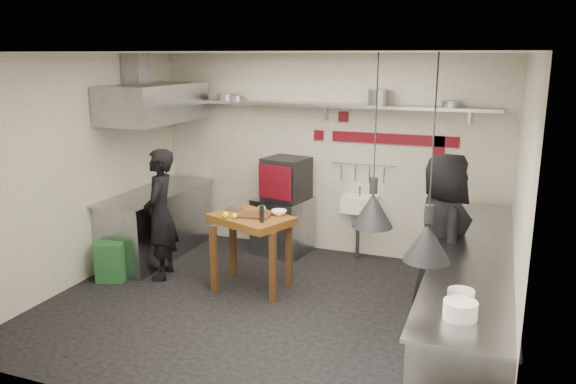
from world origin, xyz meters
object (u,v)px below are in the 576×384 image
(chef_left, at_px, (160,214))
(combi_oven, at_px, (286,178))
(prep_table, at_px, (252,252))
(green_bin, at_px, (112,260))
(oven_stand, at_px, (282,225))
(chef_right, at_px, (443,235))

(chef_left, bearing_deg, combi_oven, 123.63)
(prep_table, bearing_deg, green_bin, -146.46)
(oven_stand, distance_m, prep_table, 1.34)
(oven_stand, xyz_separation_m, chef_left, (-1.10, -1.40, 0.43))
(green_bin, xyz_separation_m, chef_right, (3.97, 0.51, 0.64))
(chef_left, bearing_deg, prep_table, 75.22)
(oven_stand, xyz_separation_m, prep_table, (0.12, -1.33, 0.06))
(green_bin, bearing_deg, prep_table, 11.92)
(combi_oven, distance_m, chef_right, 2.60)
(oven_stand, distance_m, green_bin, 2.38)
(oven_stand, height_order, green_bin, oven_stand)
(oven_stand, height_order, prep_table, prep_table)
(chef_left, relative_size, chef_right, 0.93)
(oven_stand, bearing_deg, combi_oven, 56.59)
(green_bin, xyz_separation_m, chef_left, (0.55, 0.30, 0.58))
(combi_oven, relative_size, chef_right, 0.33)
(chef_right, bearing_deg, green_bin, 75.91)
(combi_oven, relative_size, prep_table, 0.63)
(combi_oven, height_order, prep_table, combi_oven)
(green_bin, bearing_deg, oven_stand, 45.93)
(oven_stand, xyz_separation_m, combi_oven, (0.04, 0.04, 0.69))
(combi_oven, height_order, chef_left, chef_left)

